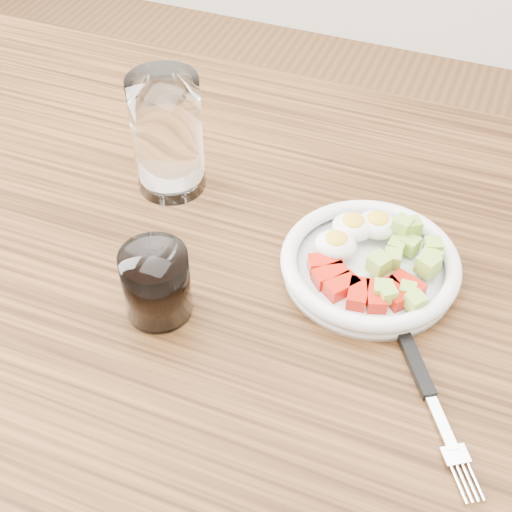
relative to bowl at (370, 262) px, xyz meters
The scene contains 5 objects.
dining_table 0.18m from the bowl, 151.70° to the right, with size 1.50×0.90×0.77m.
bowl is the anchor object (origin of this frame).
fork 0.16m from the bowl, 54.62° to the right, with size 0.13×0.19×0.01m.
water_glass 0.30m from the bowl, 167.85° to the left, with size 0.09×0.09×0.16m, color white.
coffee_glass 0.25m from the bowl, 145.21° to the right, with size 0.07×0.07×0.09m.
Camera 1 is at (0.20, -0.53, 1.38)m, focal length 50.00 mm.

